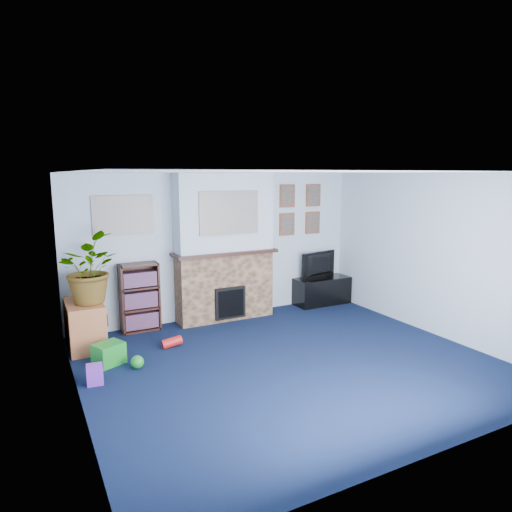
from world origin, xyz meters
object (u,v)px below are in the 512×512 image
television (322,265)px  bookshelf (140,299)px  tv_stand (322,292)px  sideboard (85,323)px

television → bookshelf: size_ratio=0.78×
television → tv_stand: bearing=78.4°
tv_stand → television: size_ratio=1.27×
tv_stand → bookshelf: bearing=178.7°
tv_stand → bookshelf: bookshelf is taller
bookshelf → sideboard: 0.93m
bookshelf → sideboard: size_ratio=1.25×
tv_stand → television: 0.51m
television → sideboard: 4.22m
tv_stand → sideboard: bearing=-176.2°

